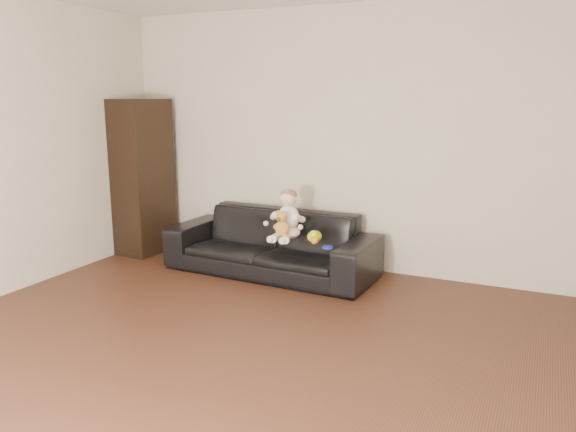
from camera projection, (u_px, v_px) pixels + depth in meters
The scene contains 10 objects.
floor at pixel (198, 391), 3.39m from camera, with size 5.50×5.50×0.00m, color #442518.
wall_back at pixel (350, 141), 5.55m from camera, with size 5.00×5.00×0.00m, color beige.
sofa at pixel (271, 243), 5.58m from camera, with size 2.08×0.81×0.61m, color black.
cabinet at pixel (143, 177), 6.22m from camera, with size 0.43×0.58×1.70m, color black.
shelf_item at pixel (142, 143), 6.13m from camera, with size 0.18×0.25×0.28m, color silver.
baby at pixel (287, 217), 5.32m from camera, with size 0.36×0.43×0.48m.
teddy_bear at pixel (282, 224), 5.19m from camera, with size 0.16×0.16×0.25m.
toy_green at pixel (315, 237), 5.22m from camera, with size 0.13×0.16×0.11m, color #C4DD1A.
toy_rattle at pixel (315, 240), 5.15m from camera, with size 0.08×0.08×0.08m, color orange.
toy_blue_disc at pixel (328, 247), 5.03m from camera, with size 0.10×0.10×0.01m, color #1B28DD.
Camera 1 is at (1.79, -2.57, 1.76)m, focal length 35.00 mm.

